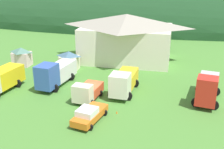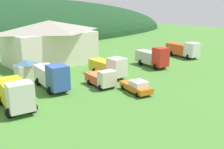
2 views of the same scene
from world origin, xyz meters
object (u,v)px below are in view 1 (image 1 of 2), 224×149
traffic_cone_near_pickup (117,113)px  service_pickup_orange (89,114)px  box_truck_blue (55,73)px  light_truck_cream (87,91)px  play_shed_pink (22,56)px  heavy_rig_striped (124,81)px  depot_building (127,37)px  play_shed_cream (69,60)px  crane_truck_red (208,87)px

traffic_cone_near_pickup → service_pickup_orange: bearing=-135.8°
box_truck_blue → light_truck_cream: bearing=65.0°
box_truck_blue → service_pickup_orange: box_truck_blue is taller
play_shed_pink → heavy_rig_striped: size_ratio=0.42×
box_truck_blue → traffic_cone_near_pickup: 11.51m
depot_building → play_shed_cream: depot_building is taller
play_shed_cream → light_truck_cream: 11.99m
light_truck_cream → traffic_cone_near_pickup: (4.14, -2.48, -1.17)m
box_truck_blue → service_pickup_orange: 11.07m
depot_building → heavy_rig_striped: 14.83m
play_shed_pink → box_truck_blue: size_ratio=0.40×
crane_truck_red → service_pickup_orange: 14.41m
heavy_rig_striped → crane_truck_red: (10.06, -0.22, 0.17)m
light_truck_cream → service_pickup_orange: size_ratio=0.97×
play_shed_pink → box_truck_blue: (8.96, -6.98, 0.24)m
service_pickup_orange → play_shed_pink: bearing=-121.7°
play_shed_pink → traffic_cone_near_pickup: bearing=-34.7°
play_shed_pink → depot_building: bearing=23.5°
box_truck_blue → light_truck_cream: box_truck_blue is taller
depot_building → light_truck_cream: bearing=-95.5°
box_truck_blue → crane_truck_red: size_ratio=1.08×
crane_truck_red → service_pickup_orange: (-12.18, -7.63, -0.98)m
depot_building → play_shed_pink: depot_building is taller
traffic_cone_near_pickup → box_truck_blue: bearing=148.5°
box_truck_blue → traffic_cone_near_pickup: (9.69, -5.94, -1.82)m
play_shed_cream → traffic_cone_near_pickup: (10.34, -12.75, -1.53)m
depot_building → play_shed_pink: (-16.19, -7.06, -2.53)m
light_truck_cream → heavy_rig_striped: bearing=134.3°
play_shed_cream → heavy_rig_striped: heavy_rig_striped is taller
box_truck_blue → heavy_rig_striped: (9.42, -0.42, -0.18)m
crane_truck_red → play_shed_cream: bearing=-100.9°
box_truck_blue → heavy_rig_striped: bearing=94.3°
play_shed_pink → heavy_rig_striped: (18.38, -7.40, 0.06)m
crane_truck_red → traffic_cone_near_pickup: (-9.78, -5.29, -1.81)m
depot_building → traffic_cone_near_pickup: bearing=-83.0°
depot_building → box_truck_blue: 15.95m
box_truck_blue → traffic_cone_near_pickup: size_ratio=12.01×
play_shed_cream → heavy_rig_striped: bearing=-35.7°
heavy_rig_striped → service_pickup_orange: (-2.13, -7.84, -0.81)m
play_shed_pink → heavy_rig_striped: 19.82m
depot_building → heavy_rig_striped: bearing=-81.4°
light_truck_cream → play_shed_cream: bearing=-142.7°
play_shed_pink → traffic_cone_near_pickup: play_shed_pink is taller
traffic_cone_near_pickup → depot_building: bearing=97.0°
play_shed_cream → heavy_rig_striped: 12.40m
box_truck_blue → service_pickup_orange: (7.30, -8.27, -0.99)m
depot_building → heavy_rig_striped: (2.19, -14.46, -2.47)m
play_shed_pink → service_pickup_orange: (16.26, -15.25, -0.75)m
box_truck_blue → traffic_cone_near_pickup: bearing=65.4°
play_shed_pink → box_truck_blue: 11.36m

